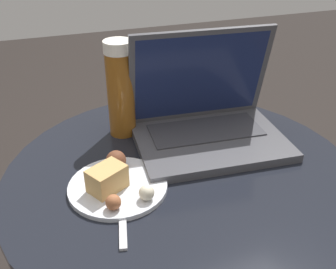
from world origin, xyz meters
TOP-DOWN VIEW (x-y plane):
  - table at (0.00, 0.00)m, footprint 0.69×0.69m
  - laptop at (0.09, 0.10)m, footprint 0.33×0.25m
  - beer_glass at (-0.07, 0.18)m, footprint 0.06×0.06m
  - snack_plate at (-0.13, -0.01)m, footprint 0.18×0.18m
  - fork at (-0.13, -0.05)m, footprint 0.06×0.20m

SIDE VIEW (x-z plane):
  - table at x=0.00m, z-range 0.13..0.68m
  - fork at x=-0.13m, z-range 0.55..0.56m
  - snack_plate at x=-0.13m, z-range 0.54..0.59m
  - laptop at x=0.09m, z-range 0.48..0.72m
  - beer_glass at x=-0.07m, z-range 0.55..0.76m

